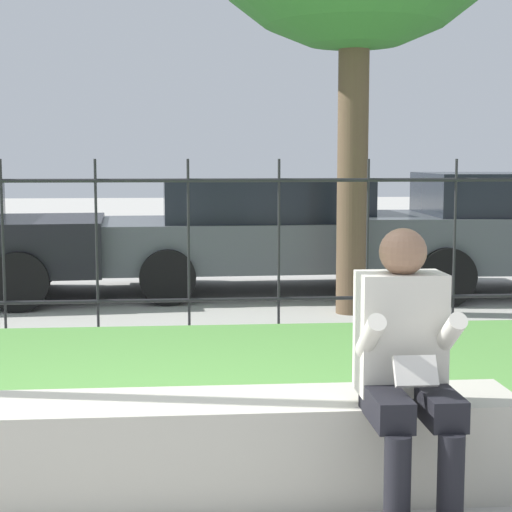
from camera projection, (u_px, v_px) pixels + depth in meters
name	position (u px, v px, depth m)	size (l,w,h in m)	color
ground_plane	(110.00, 499.00, 3.94)	(60.00, 60.00, 0.00)	#B2AFA8
stone_bench	(181.00, 454.00, 3.95)	(3.13, 0.48, 0.46)	#B7B2A3
person_seated_reader	(406.00, 361.00, 3.70)	(0.42, 0.73, 1.26)	black
grass_berm	(132.00, 375.00, 5.77)	(9.99, 2.32, 0.21)	#569342
iron_fence	(143.00, 243.00, 7.47)	(7.99, 0.03, 1.56)	#232326
car_parked_center	(274.00, 232.00, 10.07)	(4.28, 2.05, 1.31)	#4C5156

